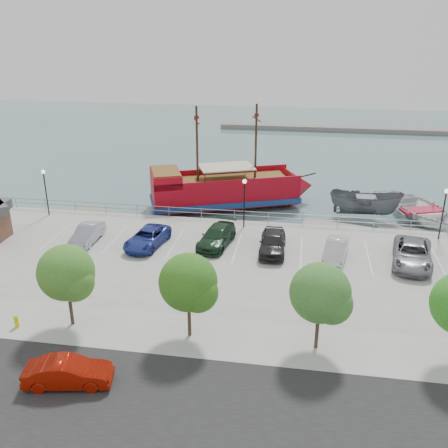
# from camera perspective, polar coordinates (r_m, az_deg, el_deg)

# --- Properties ---
(ground) EXTENTS (160.00, 160.00, 0.00)m
(ground) POSITION_cam_1_polar(r_m,az_deg,el_deg) (37.64, 1.02, -5.46)
(ground) COLOR slate
(street) EXTENTS (100.00, 8.00, 0.04)m
(street) POSITION_cam_1_polar(r_m,az_deg,el_deg) (24.10, -4.86, -20.80)
(street) COLOR black
(street) RESTS_ON land_slab
(sidewalk) EXTENTS (100.00, 4.00, 0.05)m
(sidewalk) POSITION_cam_1_polar(r_m,az_deg,el_deg) (28.66, -1.93, -12.77)
(sidewalk) COLOR #A2A2A1
(sidewalk) RESTS_ON land_slab
(seawall_railing) EXTENTS (50.00, 0.06, 1.00)m
(seawall_railing) POSITION_cam_1_polar(r_m,az_deg,el_deg) (44.08, 2.50, 0.93)
(seawall_railing) COLOR gray
(seawall_railing) RESTS_ON land_slab
(far_shore) EXTENTS (40.00, 3.00, 0.80)m
(far_shore) POSITION_cam_1_polar(r_m,az_deg,el_deg) (89.84, 12.68, 10.60)
(far_shore) COLOR slate
(far_shore) RESTS_ON ground
(pirate_ship) EXTENTS (17.13, 10.40, 10.68)m
(pirate_ship) POSITION_cam_1_polar(r_m,az_deg,el_deg) (50.25, 1.43, 3.94)
(pirate_ship) COLOR #A40716
(pirate_ship) RESTS_ON ground
(patrol_boat) EXTENTS (6.94, 3.27, 2.59)m
(patrol_boat) POSITION_cam_1_polar(r_m,az_deg,el_deg) (48.95, 15.83, 1.98)
(patrol_boat) COLOR #565B61
(patrol_boat) RESTS_ON ground
(speedboat) EXTENTS (8.11, 9.48, 1.66)m
(speedboat) POSITION_cam_1_polar(r_m,az_deg,el_deg) (50.22, 21.73, 1.16)
(speedboat) COLOR white
(speedboat) RESTS_ON ground
(dock_west) EXTENTS (7.16, 4.09, 0.39)m
(dock_west) POSITION_cam_1_polar(r_m,az_deg,el_deg) (49.16, -13.28, 0.96)
(dock_west) COLOR gray
(dock_west) RESTS_ON ground
(dock_mid) EXTENTS (7.64, 3.85, 0.42)m
(dock_mid) POSITION_cam_1_polar(r_m,az_deg,el_deg) (45.78, 13.45, -0.63)
(dock_mid) COLOR gray
(dock_mid) RESTS_ON ground
(dock_east) EXTENTS (6.80, 2.88, 0.38)m
(dock_east) POSITION_cam_1_polar(r_m,az_deg,el_deg) (46.75, 21.16, -1.11)
(dock_east) COLOR slate
(dock_east) RESTS_ON ground
(street_sedan) EXTENTS (4.41, 2.24, 1.39)m
(street_sedan) POSITION_cam_1_polar(r_m,az_deg,el_deg) (26.20, -17.39, -15.90)
(street_sedan) COLOR #8D1104
(street_sedan) RESTS_ON street
(fire_hydrant) EXTENTS (0.28, 0.28, 0.80)m
(fire_hydrant) POSITION_cam_1_polar(r_m,az_deg,el_deg) (31.58, -22.64, -10.17)
(fire_hydrant) COLOR yellow
(fire_hydrant) RESTS_ON sidewalk
(lamp_post_left) EXTENTS (0.36, 0.36, 4.28)m
(lamp_post_left) POSITION_cam_1_polar(r_m,az_deg,el_deg) (47.56, -19.79, 4.29)
(lamp_post_left) COLOR black
(lamp_post_left) RESTS_ON land_slab
(lamp_post_mid) EXTENTS (0.36, 0.36, 4.28)m
(lamp_post_mid) POSITION_cam_1_polar(r_m,az_deg,el_deg) (42.05, 2.34, 3.37)
(lamp_post_mid) COLOR black
(lamp_post_mid) RESTS_ON land_slab
(lamp_post_right) EXTENTS (0.36, 0.36, 4.28)m
(lamp_post_right) POSITION_cam_1_polar(r_m,az_deg,el_deg) (43.28, 23.87, 2.00)
(lamp_post_right) COLOR black
(lamp_post_right) RESTS_ON land_slab
(tree_c) EXTENTS (3.30, 3.20, 5.00)m
(tree_c) POSITION_cam_1_polar(r_m,az_deg,el_deg) (29.28, -17.38, -5.58)
(tree_c) COLOR #473321
(tree_c) RESTS_ON sidewalk
(tree_d) EXTENTS (3.30, 3.20, 5.00)m
(tree_d) POSITION_cam_1_polar(r_m,az_deg,el_deg) (27.02, -3.84, -6.95)
(tree_d) COLOR #473321
(tree_d) RESTS_ON sidewalk
(tree_e) EXTENTS (3.30, 3.20, 5.00)m
(tree_e) POSITION_cam_1_polar(r_m,az_deg,el_deg) (26.48, 11.24, -8.01)
(tree_e) COLOR #473321
(tree_e) RESTS_ON sidewalk
(parked_car_b) EXTENTS (1.48, 4.24, 1.40)m
(parked_car_b) POSITION_cam_1_polar(r_m,az_deg,el_deg) (41.35, -15.35, -1.08)
(parked_car_b) COLOR #989DAA
(parked_car_b) RESTS_ON land_slab
(parked_car_c) EXTENTS (3.03, 5.26, 1.38)m
(parked_car_c) POSITION_cam_1_polar(r_m,az_deg,el_deg) (39.62, -8.76, -1.57)
(parked_car_c) COLOR navy
(parked_car_c) RESTS_ON land_slab
(parked_car_d) EXTENTS (2.86, 5.38, 1.49)m
(parked_car_d) POSITION_cam_1_polar(r_m,az_deg,el_deg) (39.27, -0.85, -1.43)
(parked_car_d) COLOR #19341F
(parked_car_d) RESTS_ON land_slab
(parked_car_e) EXTENTS (2.05, 4.89, 1.66)m
(parked_car_e) POSITION_cam_1_polar(r_m,az_deg,el_deg) (38.25, 5.58, -2.07)
(parked_car_e) COLOR black
(parked_car_e) RESTS_ON land_slab
(parked_car_f) EXTENTS (2.21, 4.49, 1.42)m
(parked_car_f) POSITION_cam_1_polar(r_m,az_deg,el_deg) (38.04, 12.67, -2.86)
(parked_car_f) COLOR silver
(parked_car_f) RESTS_ON land_slab
(parked_car_g) EXTENTS (3.59, 6.15, 1.61)m
(parked_car_g) POSITION_cam_1_polar(r_m,az_deg,el_deg) (38.69, 20.74, -3.23)
(parked_car_g) COLOR gray
(parked_car_g) RESTS_ON land_slab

